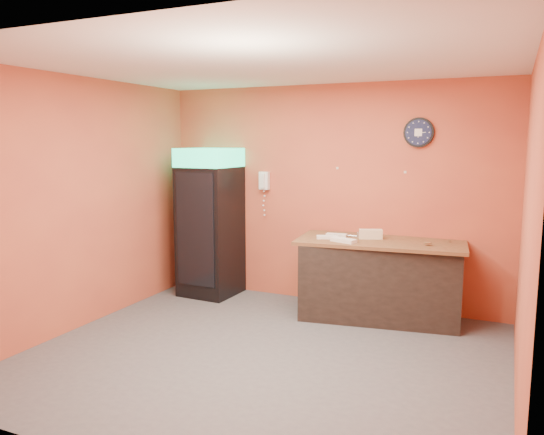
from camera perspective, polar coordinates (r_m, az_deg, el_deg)
The scene contains 15 objects.
floor at distance 5.38m, azimuth -0.93°, elevation -14.66°, with size 4.50×4.50×0.00m, color #47474C.
back_wall at distance 6.85m, azimuth 6.20°, elevation 2.40°, with size 4.50×0.02×2.80m, color #CA5C39.
left_wall at distance 6.30m, azimuth -19.83°, elevation 1.43°, with size 0.02×4.00×2.80m, color #CA5C39.
right_wall at distance 4.54m, azimuth 25.69°, elevation -1.41°, with size 0.02×4.00×2.80m, color #CA5C39.
ceiling at distance 5.00m, azimuth -1.01°, elevation 16.35°, with size 4.50×4.00×0.02m, color white.
beverage_cooler at distance 7.20m, azimuth -6.82°, elevation -0.73°, with size 0.73×0.74×1.99m.
prep_counter at distance 6.44m, azimuth 11.47°, elevation -6.69°, with size 1.80×0.80×0.90m, color black.
wall_clock at distance 6.53m, azimuth 15.50°, elevation 8.81°, with size 0.35×0.06×0.35m.
wall_phone at distance 7.12m, azimuth -0.86°, elevation 3.98°, with size 0.13×0.11×0.24m.
butcher_paper at distance 6.34m, azimuth 11.59°, elevation -2.59°, with size 1.93×0.88×0.04m, color brown.
sub_roll_stack at distance 6.39m, azimuth 10.57°, elevation -1.77°, with size 0.29×0.18×0.11m.
wrapped_sandwich_left at distance 6.33m, azimuth 5.96°, elevation -2.12°, with size 0.25×0.10×0.04m, color white.
wrapped_sandwich_mid at distance 6.15m, azimuth 7.70°, elevation -2.44°, with size 0.30×0.12×0.04m, color white.
wrapped_sandwich_right at distance 6.48m, azimuth 6.95°, elevation -1.90°, with size 0.25×0.10×0.04m, color white.
kitchen_tool at distance 6.47m, azimuth 9.39°, elevation -1.82°, with size 0.07×0.07×0.07m, color silver.
Camera 1 is at (2.12, -4.48, 2.10)m, focal length 35.00 mm.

